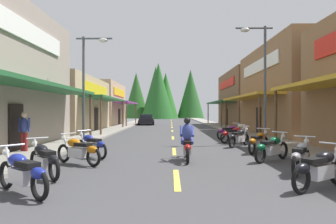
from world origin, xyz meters
TOP-DOWN VIEW (x-y plane):
  - ground at (0.00, 28.57)m, footprint 9.12×87.15m
  - sidewalk_left at (-5.66, 28.57)m, footprint 2.20×87.15m
  - sidewalk_right at (5.66, 28.57)m, footprint 2.20×87.15m
  - centerline_dashes at (0.00, 31.31)m, footprint 0.16×60.78m
  - storefront_left_middle at (-10.78, 25.65)m, footprint 9.92×11.20m
  - storefront_left_far at (-11.17, 37.21)m, footprint 10.69×10.34m
  - storefront_right_middle at (10.12, 22.79)m, footprint 8.57×12.19m
  - storefront_right_far at (11.10, 35.82)m, footprint 10.53×12.40m
  - streetlamp_left at (-4.66, 16.00)m, footprint 1.99×0.30m
  - streetlamp_right at (4.68, 15.79)m, footprint 1.99×0.30m
  - motorcycle_parked_right_0 at (3.25, 6.71)m, footprint 1.84×1.27m
  - motorcycle_parked_right_1 at (3.64, 8.51)m, footprint 1.31×1.81m
  - motorcycle_parked_right_2 at (3.45, 10.43)m, footprint 1.70×1.46m
  - motorcycle_parked_right_3 at (3.63, 12.55)m, footprint 1.41×1.74m
  - motorcycle_parked_right_4 at (3.28, 14.66)m, footprint 1.46×1.70m
  - motorcycle_parked_right_5 at (3.45, 16.51)m, footprint 1.86×1.23m
  - motorcycle_parked_right_6 at (3.61, 18.55)m, footprint 1.90×1.16m
  - motorcycle_parked_left_1 at (-3.33, 6.21)m, footprint 1.75×1.39m
  - motorcycle_parked_left_2 at (-3.61, 7.92)m, footprint 1.52×1.65m
  - motorcycle_parked_left_3 at (-3.25, 9.73)m, footprint 1.85×1.25m
  - motorcycle_parked_left_4 at (-3.23, 11.26)m, footprint 1.61×1.56m
  - rider_cruising_lead at (0.44, 10.57)m, footprint 0.60×2.14m
  - pedestrian_browsing at (-6.30, 12.15)m, footprint 0.55×0.35m
  - parked_car_curbside at (-3.36, 38.45)m, footprint 2.24×4.39m
  - treeline_backdrop at (-2.13, 73.28)m, footprint 20.85×13.71m

SIDE VIEW (x-z plane):
  - ground at x=0.00m, z-range -0.10..0.00m
  - centerline_dashes at x=0.00m, z-range 0.00..0.01m
  - sidewalk_left at x=-5.66m, z-range 0.00..0.12m
  - sidewalk_right at x=5.66m, z-range 0.00..0.12m
  - motorcycle_parked_right_0 at x=3.25m, z-range -0.03..1.01m
  - motorcycle_parked_right_1 at x=3.64m, z-range -0.03..1.01m
  - motorcycle_parked_right_2 at x=3.45m, z-range -0.03..1.01m
  - motorcycle_parked_right_3 at x=3.63m, z-range -0.03..1.01m
  - motorcycle_parked_right_4 at x=3.28m, z-range -0.03..1.01m
  - motorcycle_parked_right_5 at x=3.45m, z-range -0.03..1.01m
  - motorcycle_parked_right_6 at x=3.61m, z-range -0.03..1.01m
  - motorcycle_parked_left_1 at x=-3.33m, z-range -0.03..1.01m
  - motorcycle_parked_left_2 at x=-3.61m, z-range -0.03..1.01m
  - motorcycle_parked_left_3 at x=-3.25m, z-range -0.03..1.01m
  - motorcycle_parked_left_4 at x=-3.23m, z-range -0.03..1.01m
  - rider_cruising_lead at x=0.44m, z-range -0.13..1.44m
  - parked_car_curbside at x=-3.36m, z-range -0.01..1.39m
  - pedestrian_browsing at x=-6.30m, z-range 0.15..1.91m
  - storefront_left_middle at x=-10.78m, z-range 0.00..4.75m
  - storefront_left_far at x=-11.17m, z-range 0.00..5.36m
  - storefront_right_far at x=11.10m, z-range 0.00..6.60m
  - storefront_right_middle at x=10.12m, z-range 0.00..6.81m
  - streetlamp_left at x=-4.66m, z-range 0.91..6.81m
  - streetlamp_right at x=4.68m, z-range 0.94..7.33m
  - treeline_backdrop at x=-2.13m, z-range -0.52..12.94m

